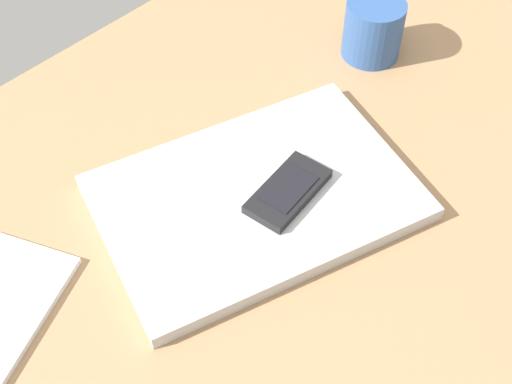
# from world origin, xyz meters

# --- Properties ---
(desk_surface) EXTENTS (1.20, 0.80, 0.03)m
(desk_surface) POSITION_xyz_m (0.00, 0.00, 0.01)
(desk_surface) COLOR #9E7751
(desk_surface) RESTS_ON ground
(laptop_closed) EXTENTS (0.42, 0.35, 0.02)m
(laptop_closed) POSITION_xyz_m (0.04, 0.01, 0.04)
(laptop_closed) COLOR #B7BABC
(laptop_closed) RESTS_ON desk_surface
(cell_phone_on_laptop) EXTENTS (0.11, 0.06, 0.01)m
(cell_phone_on_laptop) POSITION_xyz_m (0.06, -0.02, 0.06)
(cell_phone_on_laptop) COLOR black
(cell_phone_on_laptop) RESTS_ON laptop_closed
(coffee_mug) EXTENTS (0.11, 0.08, 0.08)m
(coffee_mug) POSITION_xyz_m (0.35, 0.08, 0.07)
(coffee_mug) COLOR #2D518C
(coffee_mug) RESTS_ON desk_surface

